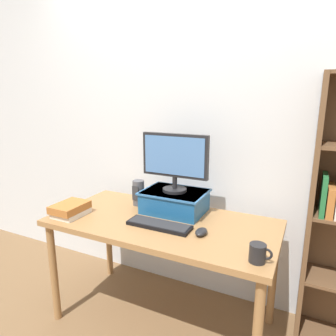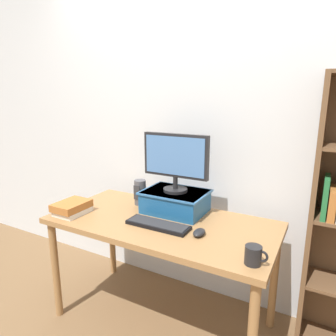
{
  "view_description": "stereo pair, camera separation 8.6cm",
  "coord_description": "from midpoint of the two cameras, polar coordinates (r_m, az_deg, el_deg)",
  "views": [
    {
      "loc": [
        0.82,
        -1.6,
        1.53
      ],
      "look_at": [
        0.01,
        0.07,
        1.08
      ],
      "focal_mm": 32.0,
      "sensor_mm": 36.0,
      "label": 1
    },
    {
      "loc": [
        0.9,
        -1.56,
        1.53
      ],
      "look_at": [
        0.01,
        0.07,
        1.08
      ],
      "focal_mm": 32.0,
      "sensor_mm": 36.0,
      "label": 2
    }
  ],
  "objects": [
    {
      "name": "back_wall",
      "position": [
        2.27,
        3.59,
        7.71
      ],
      "size": [
        7.0,
        0.08,
        2.6
      ],
      "color": "silver",
      "rests_on": "ground_plane"
    },
    {
      "name": "desk_speaker",
      "position": [
        2.21,
        -6.76,
        -4.7
      ],
      "size": [
        0.09,
        0.09,
        0.18
      ],
      "color": "#4C4C51",
      "rests_on": "desk"
    },
    {
      "name": "keyboard",
      "position": [
        1.86,
        -3.05,
        -10.8
      ],
      "size": [
        0.4,
        0.13,
        0.02
      ],
      "color": "black",
      "rests_on": "desk"
    },
    {
      "name": "coffee_mug",
      "position": [
        1.54,
        15.19,
        -15.4
      ],
      "size": [
        0.11,
        0.08,
        0.09
      ],
      "color": "black",
      "rests_on": "desk"
    },
    {
      "name": "computer_monitor",
      "position": [
        1.99,
        0.06,
        1.71
      ],
      "size": [
        0.46,
        0.16,
        0.39
      ],
      "color": "black",
      "rests_on": "riser_box"
    },
    {
      "name": "computer_mouse",
      "position": [
        1.77,
        4.93,
        -12.04
      ],
      "size": [
        0.06,
        0.1,
        0.04
      ],
      "color": "black",
      "rests_on": "desk"
    },
    {
      "name": "riser_box",
      "position": [
        2.07,
        0.08,
        -6.23
      ],
      "size": [
        0.43,
        0.32,
        0.15
      ],
      "color": "#195189",
      "rests_on": "desk"
    },
    {
      "name": "desk",
      "position": [
        1.99,
        -2.4,
        -12.01
      ],
      "size": [
        1.45,
        0.71,
        0.75
      ],
      "color": "#9E7042",
      "rests_on": "ground_plane"
    },
    {
      "name": "book_stack",
      "position": [
        2.14,
        -19.22,
        -7.46
      ],
      "size": [
        0.18,
        0.23,
        0.08
      ],
      "color": "silver",
      "rests_on": "desk"
    },
    {
      "name": "ground_plane",
      "position": [
        2.36,
        -2.23,
        -26.89
      ],
      "size": [
        12.0,
        12.0,
        0.0
      ],
      "primitive_type": "plane",
      "color": "brown"
    }
  ]
}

